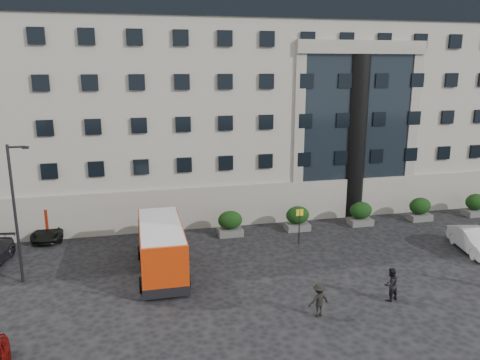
# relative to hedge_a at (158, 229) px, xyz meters

# --- Properties ---
(ground) EXTENTS (120.00, 120.00, 0.00)m
(ground) POSITION_rel_hedge_a_xyz_m (4.00, -7.80, -0.93)
(ground) COLOR black
(ground) RESTS_ON ground
(civic_building) EXTENTS (44.00, 24.00, 18.00)m
(civic_building) POSITION_rel_hedge_a_xyz_m (10.00, 14.20, 8.07)
(civic_building) COLOR #A7A494
(civic_building) RESTS_ON ground
(entrance_column) EXTENTS (1.80, 1.80, 13.00)m
(entrance_column) POSITION_rel_hedge_a_xyz_m (16.00, 2.50, 5.57)
(entrance_column) COLOR black
(entrance_column) RESTS_ON ground
(hedge_a) EXTENTS (1.80, 1.26, 1.84)m
(hedge_a) POSITION_rel_hedge_a_xyz_m (0.00, 0.00, 0.00)
(hedge_a) COLOR #545452
(hedge_a) RESTS_ON ground
(hedge_b) EXTENTS (1.80, 1.26, 1.84)m
(hedge_b) POSITION_rel_hedge_a_xyz_m (5.20, 0.00, 0.00)
(hedge_b) COLOR #545452
(hedge_b) RESTS_ON ground
(hedge_c) EXTENTS (1.80, 1.26, 1.84)m
(hedge_c) POSITION_rel_hedge_a_xyz_m (10.40, 0.00, 0.00)
(hedge_c) COLOR #545452
(hedge_c) RESTS_ON ground
(hedge_d) EXTENTS (1.80, 1.26, 1.84)m
(hedge_d) POSITION_rel_hedge_a_xyz_m (15.60, 0.00, 0.00)
(hedge_d) COLOR #545452
(hedge_d) RESTS_ON ground
(hedge_e) EXTENTS (1.80, 1.26, 1.84)m
(hedge_e) POSITION_rel_hedge_a_xyz_m (20.80, 0.00, 0.00)
(hedge_e) COLOR #545452
(hedge_e) RESTS_ON ground
(hedge_f) EXTENTS (1.80, 1.26, 1.84)m
(hedge_f) POSITION_rel_hedge_a_xyz_m (26.00, 0.00, 0.00)
(hedge_f) COLOR #545452
(hedge_f) RESTS_ON ground
(street_lamp) EXTENTS (1.16, 0.18, 8.00)m
(street_lamp) POSITION_rel_hedge_a_xyz_m (-7.94, -4.80, 3.44)
(street_lamp) COLOR #262628
(street_lamp) RESTS_ON ground
(bus_stop_sign) EXTENTS (0.50, 0.08, 2.52)m
(bus_stop_sign) POSITION_rel_hedge_a_xyz_m (9.50, -2.80, 0.80)
(bus_stop_sign) COLOR #262628
(bus_stop_sign) RESTS_ON ground
(minibus) EXTENTS (2.78, 7.28, 3.03)m
(minibus) POSITION_rel_hedge_a_xyz_m (-0.11, -5.33, 0.74)
(minibus) COLOR red
(minibus) RESTS_ON ground
(red_truck) EXTENTS (3.22, 6.13, 3.19)m
(red_truck) POSITION_rel_hedge_a_xyz_m (-8.52, 5.21, 0.70)
(red_truck) COLOR maroon
(red_truck) RESTS_ON ground
(parked_car_d) EXTENTS (2.50, 4.60, 1.22)m
(parked_car_d) POSITION_rel_hedge_a_xyz_m (-7.50, 2.55, -0.32)
(parked_car_d) COLOR black
(parked_car_d) RESTS_ON ground
(white_taxi) EXTENTS (2.50, 4.91, 1.54)m
(white_taxi) POSITION_rel_hedge_a_xyz_m (20.36, -6.80, -0.16)
(white_taxi) COLOR silver
(white_taxi) RESTS_ON ground
(pedestrian_b) EXTENTS (1.05, 0.93, 1.81)m
(pedestrian_b) POSITION_rel_hedge_a_xyz_m (11.39, -11.52, -0.02)
(pedestrian_b) COLOR black
(pedestrian_b) RESTS_ON ground
(pedestrian_c) EXTENTS (1.21, 0.83, 1.72)m
(pedestrian_c) POSITION_rel_hedge_a_xyz_m (7.10, -12.15, -0.07)
(pedestrian_c) COLOR black
(pedestrian_c) RESTS_ON ground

